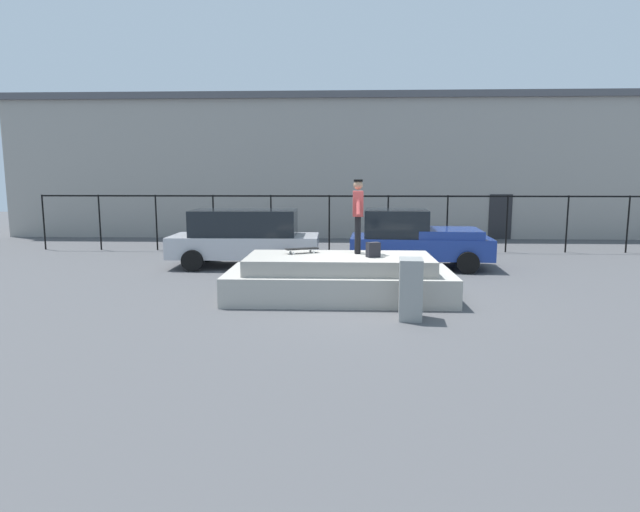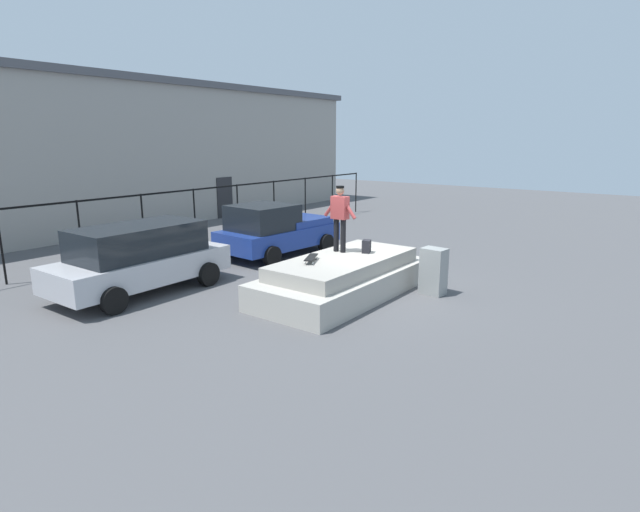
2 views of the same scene
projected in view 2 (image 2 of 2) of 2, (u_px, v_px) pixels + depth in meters
name	position (u px, v px, depth m)	size (l,w,h in m)	color
ground_plane	(364.00, 290.00, 13.34)	(60.00, 60.00, 0.00)	#4C4C4F
concrete_ledge	(344.00, 277.00, 12.83)	(5.12, 2.32, 0.98)	#ADA89E
skateboarder	(340.00, 214.00, 13.07)	(0.24, 1.00, 1.72)	black
skateboard	(311.00, 258.00, 12.22)	(0.79, 0.53, 0.12)	black
backpack	(366.00, 246.00, 13.15)	(0.28, 0.20, 0.33)	black
car_silver_hatchback_near	(140.00, 257.00, 12.95)	(4.57, 2.21, 1.76)	#B7B7BC
car_blue_pickup_mid	(276.00, 229.00, 17.08)	(4.32, 2.42, 1.77)	navy
utility_box	(433.00, 271.00, 12.85)	(0.44, 0.60, 1.19)	gray
fence_row	(169.00, 210.00, 17.73)	(24.06, 0.06, 2.10)	black
warehouse_building	(60.00, 154.00, 21.59)	(32.73, 6.51, 6.47)	gray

